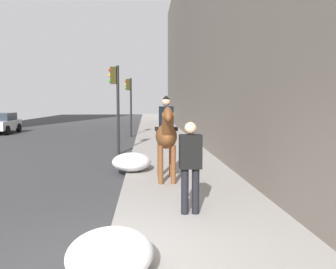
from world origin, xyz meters
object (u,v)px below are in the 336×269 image
car_near_lane (1,123)px  traffic_light_near_curb (116,95)px  pedestrian_greeting (190,162)px  mounted_horse_near (166,134)px  traffic_light_far_curb (129,98)px

car_near_lane → traffic_light_near_curb: (-10.47, -8.83, 1.72)m
car_near_lane → traffic_light_near_curb: 13.80m
pedestrian_greeting → traffic_light_near_curb: size_ratio=0.46×
mounted_horse_near → traffic_light_near_curb: (5.68, 1.77, 1.13)m
mounted_horse_near → traffic_light_far_curb: size_ratio=0.61×
mounted_horse_near → pedestrian_greeting: mounted_horse_near is taller
car_near_lane → pedestrian_greeting: bearing=27.6°
pedestrian_greeting → traffic_light_far_curb: size_ratio=0.46×
mounted_horse_near → pedestrian_greeting: 2.84m
traffic_light_near_curb → traffic_light_far_curb: bearing=-1.7°
pedestrian_greeting → traffic_light_near_curb: 8.85m
pedestrian_greeting → car_near_lane: size_ratio=0.43×
mounted_horse_near → car_near_lane: 19.33m
traffic_light_near_curb → car_near_lane: bearing=40.1°
mounted_horse_near → car_near_lane: mounted_horse_near is taller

